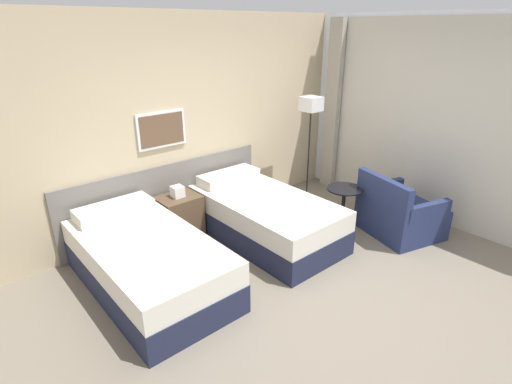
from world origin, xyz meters
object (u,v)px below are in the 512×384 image
Objects in this scene: bed_near_window at (264,217)px; side_table at (344,200)px; nightstand at (179,216)px; bed_near_door at (148,262)px; floor_lamp at (311,114)px; armchair at (399,215)px.

bed_near_window is 1.09m from side_table.
side_table is (1.78, -1.20, 0.11)m from nightstand.
nightstand is (0.80, 0.73, -0.00)m from bed_near_door.
bed_near_door is 1.08m from nightstand.
bed_near_door is 3.08m from floor_lamp.
bed_near_window reaches higher than side_table.
bed_near_window is 1.69m from floor_lamp.
nightstand is 0.65× the size of armchair.
bed_near_door is 3.50× the size of side_table.
side_table is at bearing -106.78° from floor_lamp.
nightstand reaches higher than bed_near_window.
bed_near_door is 1.84× the size of armchair.
armchair is (2.20, -1.78, -0.02)m from nightstand.
floor_lamp is 1.34m from side_table.
bed_near_window is at bearing 0.00° from bed_near_door.
nightstand is 2.34m from floor_lamp.
nightstand reaches higher than bed_near_door.
armchair is (0.14, -1.47, -1.10)m from floor_lamp.
floor_lamp reaches higher than bed_near_door.
bed_near_window is 1.23× the size of floor_lamp.
nightstand is at bearing 171.38° from floor_lamp.
bed_near_door is 2.63m from side_table.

